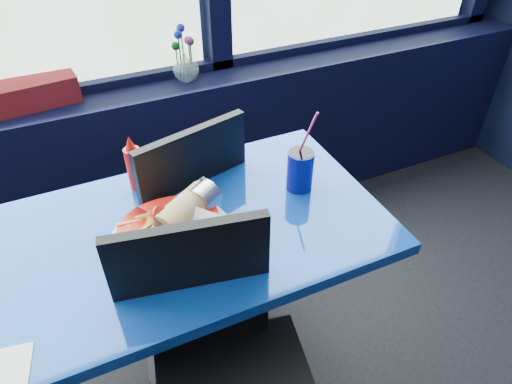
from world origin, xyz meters
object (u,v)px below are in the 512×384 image
at_px(near_table, 191,268).
at_px(food_basket, 171,224).
at_px(planter_box, 7,99).
at_px(ketchup_bottle, 134,165).
at_px(chair_near_back, 198,205).
at_px(soda_cup, 300,169).
at_px(chair_near_front, 221,359).
at_px(flower_vase, 185,64).

height_order(near_table, food_basket, food_basket).
relative_size(planter_box, ketchup_bottle, 2.74).
height_order(near_table, chair_near_back, chair_near_back).
xyz_separation_m(planter_box, soda_cup, (0.84, -0.86, -0.03)).
xyz_separation_m(chair_near_back, food_basket, (-0.17, -0.33, 0.24)).
bearing_deg(soda_cup, chair_near_front, -139.78).
bearing_deg(food_basket, planter_box, 104.87).
bearing_deg(ketchup_bottle, chair_near_front, -84.46).
bearing_deg(near_table, food_basket, -165.20).
bearing_deg(planter_box, soda_cup, -51.56).
height_order(near_table, chair_near_front, chair_near_front).
xyz_separation_m(chair_near_back, flower_vase, (0.16, 0.55, 0.33)).
bearing_deg(near_table, soda_cup, 4.69).
bearing_deg(near_table, flower_vase, 71.69).
bearing_deg(soda_cup, near_table, -175.31).
bearing_deg(ketchup_bottle, soda_cup, -24.81).
distance_m(planter_box, soda_cup, 1.20).
relative_size(near_table, planter_box, 2.23).
height_order(planter_box, food_basket, planter_box).
relative_size(near_table, chair_near_front, 1.26).
relative_size(planter_box, soda_cup, 1.85).
height_order(chair_near_back, soda_cup, soda_cup).
xyz_separation_m(near_table, planter_box, (-0.44, 0.89, 0.29)).
xyz_separation_m(chair_near_front, food_basket, (-0.02, 0.32, 0.24)).
xyz_separation_m(chair_near_front, ketchup_bottle, (-0.06, 0.59, 0.29)).
distance_m(near_table, chair_near_front, 0.33).
height_order(chair_near_front, soda_cup, soda_cup).
xyz_separation_m(ketchup_bottle, soda_cup, (0.49, -0.23, -0.01)).
bearing_deg(food_basket, ketchup_bottle, 89.44).
relative_size(near_table, flower_vase, 4.91).
distance_m(chair_near_back, ketchup_bottle, 0.36).
relative_size(planter_box, flower_vase, 2.20).
xyz_separation_m(chair_near_front, planter_box, (-0.41, 1.22, 0.30)).
distance_m(food_basket, soda_cup, 0.45).
xyz_separation_m(near_table, soda_cup, (0.41, 0.03, 0.25)).
bearing_deg(planter_box, chair_near_front, -77.43).
bearing_deg(ketchup_bottle, food_basket, -81.76).
relative_size(chair_near_front, food_basket, 2.77).
bearing_deg(soda_cup, flower_vase, 97.90).
distance_m(near_table, ketchup_bottle, 0.38).
bearing_deg(ketchup_bottle, planter_box, 119.42).
bearing_deg(near_table, ketchup_bottle, 107.84).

